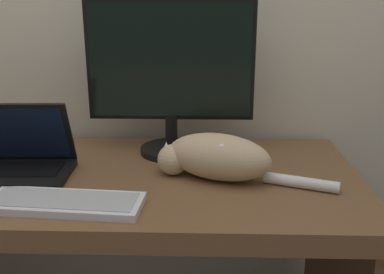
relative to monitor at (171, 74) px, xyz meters
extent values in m
cube|color=brown|center=(-0.18, -0.19, -0.29)|extent=(1.49, 0.69, 0.06)
cylinder|color=black|center=(0.00, 0.00, -0.25)|extent=(0.21, 0.21, 0.02)
cylinder|color=black|center=(0.00, 0.00, -0.19)|extent=(0.04, 0.04, 0.11)
cube|color=black|center=(0.00, 0.00, 0.04)|extent=(0.54, 0.02, 0.38)
cube|color=black|center=(0.00, -0.01, 0.04)|extent=(0.51, 0.01, 0.36)
cube|color=black|center=(-0.43, -0.23, -0.25)|extent=(0.30, 0.23, 0.02)
cube|color=black|center=(-0.43, -0.22, -0.24)|extent=(0.25, 0.13, 0.00)
cube|color=black|center=(-0.43, -0.17, -0.15)|extent=(0.30, 0.11, 0.20)
cube|color=black|center=(-0.43, -0.17, -0.15)|extent=(0.27, 0.09, 0.17)
cube|color=white|center=(-0.24, -0.41, -0.25)|extent=(0.40, 0.16, 0.02)
cube|color=#B3B3B3|center=(-0.24, -0.41, -0.24)|extent=(0.37, 0.14, 0.00)
ellipsoid|color=#D1B284|center=(0.15, -0.22, -0.20)|extent=(0.34, 0.23, 0.13)
ellipsoid|color=white|center=(0.16, -0.23, -0.16)|extent=(0.17, 0.14, 0.05)
sphere|color=#D1B284|center=(0.02, -0.19, -0.22)|extent=(0.09, 0.09, 0.09)
cone|color=white|center=(0.00, -0.18, -0.18)|extent=(0.04, 0.04, 0.03)
cone|color=white|center=(0.04, -0.20, -0.18)|extent=(0.04, 0.04, 0.03)
cylinder|color=white|center=(0.38, -0.28, -0.25)|extent=(0.20, 0.10, 0.03)
camera|label=1|loc=(0.11, -1.42, 0.25)|focal=42.00mm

